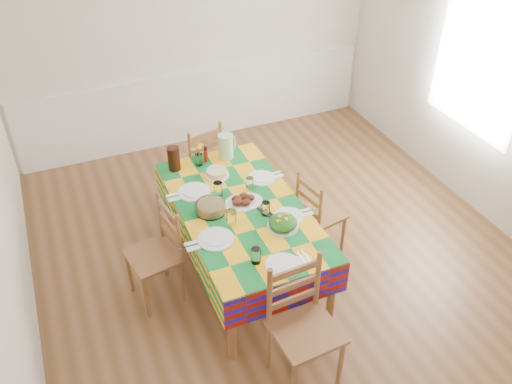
{
  "coord_description": "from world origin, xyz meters",
  "views": [
    {
      "loc": [
        -1.74,
        -3.45,
        3.61
      ],
      "look_at": [
        -0.27,
        -0.01,
        0.87
      ],
      "focal_mm": 38.0,
      "sensor_mm": 36.0,
      "label": 1
    }
  ],
  "objects_px": {
    "meat_platter": "(243,201)",
    "green_pitcher": "(226,146)",
    "chair_left": "(158,254)",
    "chair_far": "(200,163)",
    "dining_table": "(241,215)",
    "chair_near": "(303,327)",
    "tea_pitcher": "(174,159)",
    "chair_right": "(318,215)"
  },
  "relations": [
    {
      "from": "green_pitcher",
      "to": "chair_far",
      "type": "height_order",
      "value": "green_pitcher"
    },
    {
      "from": "meat_platter",
      "to": "green_pitcher",
      "type": "bearing_deg",
      "value": 80.52
    },
    {
      "from": "green_pitcher",
      "to": "meat_platter",
      "type": "bearing_deg",
      "value": -99.48
    },
    {
      "from": "meat_platter",
      "to": "tea_pitcher",
      "type": "distance_m",
      "value": 0.85
    },
    {
      "from": "tea_pitcher",
      "to": "chair_far",
      "type": "relative_size",
      "value": 0.24
    },
    {
      "from": "chair_left",
      "to": "chair_right",
      "type": "xyz_separation_m",
      "value": [
        1.53,
        -0.02,
        -0.04
      ]
    },
    {
      "from": "green_pitcher",
      "to": "chair_near",
      "type": "distance_m",
      "value": 2.04
    },
    {
      "from": "meat_platter",
      "to": "chair_far",
      "type": "relative_size",
      "value": 0.37
    },
    {
      "from": "chair_near",
      "to": "chair_right",
      "type": "bearing_deg",
      "value": 53.52
    },
    {
      "from": "dining_table",
      "to": "meat_platter",
      "type": "height_order",
      "value": "meat_platter"
    },
    {
      "from": "meat_platter",
      "to": "chair_left",
      "type": "distance_m",
      "value": 0.86
    },
    {
      "from": "meat_platter",
      "to": "tea_pitcher",
      "type": "bearing_deg",
      "value": 117.8
    },
    {
      "from": "tea_pitcher",
      "to": "chair_left",
      "type": "height_order",
      "value": "tea_pitcher"
    },
    {
      "from": "green_pitcher",
      "to": "chair_left",
      "type": "bearing_deg",
      "value": -139.43
    },
    {
      "from": "chair_far",
      "to": "meat_platter",
      "type": "bearing_deg",
      "value": 77.21
    },
    {
      "from": "chair_left",
      "to": "chair_right",
      "type": "bearing_deg",
      "value": 79.19
    },
    {
      "from": "dining_table",
      "to": "meat_platter",
      "type": "distance_m",
      "value": 0.13
    },
    {
      "from": "chair_left",
      "to": "chair_right",
      "type": "relative_size",
      "value": 1.09
    },
    {
      "from": "tea_pitcher",
      "to": "chair_near",
      "type": "height_order",
      "value": "chair_near"
    },
    {
      "from": "meat_platter",
      "to": "tea_pitcher",
      "type": "relative_size",
      "value": 1.51
    },
    {
      "from": "chair_right",
      "to": "chair_left",
      "type": "bearing_deg",
      "value": 78.75
    },
    {
      "from": "chair_far",
      "to": "dining_table",
      "type": "bearing_deg",
      "value": 75.42
    },
    {
      "from": "tea_pitcher",
      "to": "chair_left",
      "type": "distance_m",
      "value": 0.97
    },
    {
      "from": "meat_platter",
      "to": "chair_far",
      "type": "bearing_deg",
      "value": 91.28
    },
    {
      "from": "chair_left",
      "to": "chair_right",
      "type": "height_order",
      "value": "chair_left"
    },
    {
      "from": "chair_far",
      "to": "chair_left",
      "type": "relative_size",
      "value": 1.01
    },
    {
      "from": "tea_pitcher",
      "to": "chair_right",
      "type": "distance_m",
      "value": 1.45
    },
    {
      "from": "dining_table",
      "to": "tea_pitcher",
      "type": "xyz_separation_m",
      "value": [
        -0.36,
        0.8,
        0.2
      ]
    },
    {
      "from": "dining_table",
      "to": "chair_left",
      "type": "height_order",
      "value": "chair_left"
    },
    {
      "from": "tea_pitcher",
      "to": "chair_near",
      "type": "bearing_deg",
      "value": -79.91
    },
    {
      "from": "meat_platter",
      "to": "chair_far",
      "type": "height_order",
      "value": "chair_far"
    },
    {
      "from": "chair_far",
      "to": "chair_left",
      "type": "xyz_separation_m",
      "value": [
        -0.77,
        -1.2,
        -0.0
      ]
    },
    {
      "from": "green_pitcher",
      "to": "tea_pitcher",
      "type": "bearing_deg",
      "value": -179.68
    },
    {
      "from": "chair_near",
      "to": "chair_far",
      "type": "distance_m",
      "value": 2.41
    },
    {
      "from": "green_pitcher",
      "to": "chair_right",
      "type": "xyz_separation_m",
      "value": [
        0.61,
        -0.81,
        -0.44
      ]
    },
    {
      "from": "green_pitcher",
      "to": "chair_right",
      "type": "height_order",
      "value": "green_pitcher"
    },
    {
      "from": "chair_left",
      "to": "meat_platter",
      "type": "bearing_deg",
      "value": 82.6
    },
    {
      "from": "green_pitcher",
      "to": "chair_near",
      "type": "bearing_deg",
      "value": -94.72
    },
    {
      "from": "chair_far",
      "to": "chair_left",
      "type": "bearing_deg",
      "value": 43.08
    },
    {
      "from": "tea_pitcher",
      "to": "chair_near",
      "type": "xyz_separation_m",
      "value": [
        0.36,
        -2.0,
        -0.35
      ]
    },
    {
      "from": "tea_pitcher",
      "to": "green_pitcher",
      "type": "bearing_deg",
      "value": 0.32
    },
    {
      "from": "meat_platter",
      "to": "tea_pitcher",
      "type": "height_order",
      "value": "tea_pitcher"
    }
  ]
}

